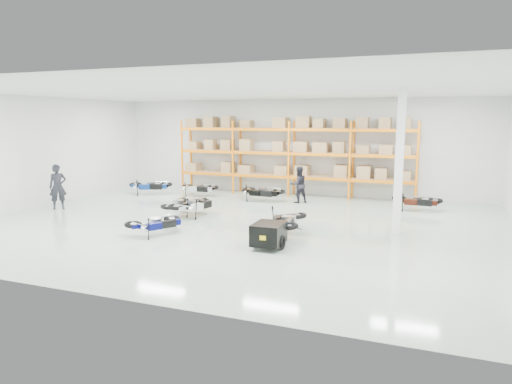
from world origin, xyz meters
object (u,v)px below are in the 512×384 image
at_px(moto_blue_centre, 156,220).
at_px(moto_silver_left, 194,202).
at_px(person_left, 58,187).
at_px(moto_back_d, 417,198).
at_px(moto_back_b, 198,186).
at_px(moto_back_c, 261,189).
at_px(moto_black_far_left, 180,201).
at_px(trailer, 269,234).
at_px(moto_touring_right, 286,217).
at_px(moto_back_a, 150,183).
at_px(person_back, 299,185).

relative_size(moto_blue_centre, moto_silver_left, 0.88).
bearing_deg(moto_silver_left, moto_blue_centre, 105.75).
bearing_deg(person_left, moto_back_d, -26.86).
relative_size(moto_back_b, moto_back_c, 0.92).
height_order(moto_black_far_left, moto_back_b, moto_black_far_left).
height_order(moto_silver_left, moto_back_d, moto_silver_left).
xyz_separation_m(trailer, moto_back_b, (-6.01, 7.18, 0.07)).
distance_m(moto_touring_right, moto_back_c, 6.02).
relative_size(moto_touring_right, moto_back_a, 1.04).
height_order(moto_back_b, moto_back_d, moto_back_d).
height_order(moto_back_b, moto_back_c, moto_back_c).
xyz_separation_m(moto_back_b, person_left, (-3.78, -4.77, 0.41)).
xyz_separation_m(moto_back_c, moto_back_d, (6.46, 0.18, -0.03)).
distance_m(moto_blue_centre, moto_silver_left, 2.94).
bearing_deg(moto_black_far_left, trailer, 137.30).
relative_size(moto_back_a, moto_back_b, 1.11).
bearing_deg(moto_black_far_left, moto_back_b, -79.56).
relative_size(moto_black_far_left, moto_touring_right, 0.90).
relative_size(moto_silver_left, person_left, 0.99).
xyz_separation_m(moto_blue_centre, moto_touring_right, (3.77, 1.45, 0.08)).
height_order(moto_blue_centre, person_left, person_left).
height_order(moto_blue_centre, moto_touring_right, moto_touring_right).
relative_size(trailer, moto_back_b, 1.07).
relative_size(moto_black_far_left, person_left, 0.92).
distance_m(trailer, person_back, 7.24).
bearing_deg(moto_silver_left, person_left, 17.81).
height_order(moto_black_far_left, trailer, moto_black_far_left).
xyz_separation_m(moto_silver_left, moto_back_b, (-2.01, 4.10, -0.06)).
distance_m(moto_silver_left, moto_black_far_left, 0.64).
height_order(moto_back_d, person_back, person_back).
bearing_deg(moto_back_a, person_left, 140.68).
distance_m(moto_blue_centre, moto_back_b, 7.38).
distance_m(trailer, moto_back_c, 7.48).
height_order(moto_blue_centre, moto_back_d, moto_back_d).
bearing_deg(trailer, moto_silver_left, 141.49).
bearing_deg(moto_back_d, moto_back_b, 93.88).
bearing_deg(moto_black_far_left, moto_touring_right, 152.98).
relative_size(moto_back_c, moto_back_d, 1.05).
height_order(moto_touring_right, moto_back_b, moto_touring_right).
xyz_separation_m(moto_touring_right, person_back, (-1.13, 5.54, 0.23)).
xyz_separation_m(moto_touring_right, moto_back_d, (3.69, 5.53, -0.06)).
height_order(moto_blue_centre, moto_back_a, moto_back_a).
bearing_deg(trailer, moto_back_b, 128.98).
bearing_deg(moto_back_a, moto_black_far_left, -155.71).
bearing_deg(moto_back_d, moto_back_a, 95.79).
bearing_deg(person_left, moto_blue_centre, -66.71).
relative_size(trailer, person_back, 1.08).
bearing_deg(moto_back_c, trailer, -153.57).
distance_m(moto_silver_left, moto_touring_right, 4.26).
xyz_separation_m(moto_black_far_left, trailer, (4.63, -3.15, -0.09)).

